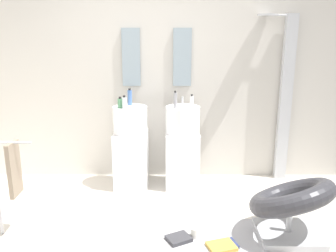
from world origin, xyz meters
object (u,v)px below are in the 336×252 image
(magazine_ochre, at_px, (220,246))
(soap_bottle_white, at_px, (190,101))
(coffee_mug, at_px, (194,232))
(soap_bottle_green, at_px, (119,103))
(magazine_charcoal, at_px, (177,238))
(soap_bottle_grey, at_px, (174,100))
(soap_bottle_blue, at_px, (128,97))
(lounge_chair, at_px, (290,202))
(shower_column, at_px, (283,95))
(magazine_navy, at_px, (223,245))
(soap_bottle_clear, at_px, (123,103))
(pedestal_sink_left, at_px, (130,147))
(pedestal_sink_right, at_px, (181,147))
(towel_rack, at_px, (10,172))

(magazine_ochre, xyz_separation_m, soap_bottle_white, (-0.19, 1.31, 1.04))
(coffee_mug, bearing_deg, soap_bottle_green, 125.80)
(magazine_charcoal, relative_size, soap_bottle_white, 1.36)
(soap_bottle_grey, bearing_deg, soap_bottle_green, -179.88)
(soap_bottle_blue, distance_m, soap_bottle_green, 0.20)
(lounge_chair, bearing_deg, shower_column, 77.20)
(shower_column, relative_size, magazine_navy, 8.91)
(coffee_mug, xyz_separation_m, soap_bottle_green, (-0.80, 1.11, 0.99))
(shower_column, height_order, soap_bottle_blue, shower_column)
(soap_bottle_white, distance_m, soap_bottle_clear, 0.77)
(soap_bottle_green, distance_m, soap_bottle_clear, 0.07)
(pedestal_sink_left, distance_m, soap_bottle_blue, 0.60)
(shower_column, distance_m, lounge_chair, 1.62)
(coffee_mug, bearing_deg, soap_bottle_grey, 98.60)
(magazine_navy, distance_m, magazine_charcoal, 0.41)
(shower_column, relative_size, soap_bottle_grey, 10.38)
(shower_column, bearing_deg, magazine_ochre, -121.03)
(soap_bottle_blue, xyz_separation_m, soap_bottle_green, (-0.09, -0.17, -0.03))
(pedestal_sink_left, relative_size, soap_bottle_white, 7.24)
(magazine_charcoal, height_order, soap_bottle_white, soap_bottle_white)
(soap_bottle_white, bearing_deg, magazine_charcoal, -98.44)
(soap_bottle_green, bearing_deg, soap_bottle_white, 2.19)
(pedestal_sink_right, bearing_deg, magazine_navy, -76.41)
(soap_bottle_blue, height_order, soap_bottle_green, soap_bottle_blue)
(magazine_ochre, xyz_separation_m, soap_bottle_green, (-1.02, 1.28, 1.03))
(towel_rack, xyz_separation_m, magazine_navy, (1.91, -0.22, -0.60))
(towel_rack, xyz_separation_m, magazine_ochre, (1.88, -0.25, -0.60))
(soap_bottle_white, relative_size, soap_bottle_grey, 0.77)
(magazine_navy, relative_size, soap_bottle_blue, 1.16)
(soap_bottle_white, relative_size, soap_bottle_clear, 1.01)
(soap_bottle_white, distance_m, soap_bottle_green, 0.82)
(magazine_ochre, height_order, soap_bottle_white, soap_bottle_white)
(soap_bottle_blue, bearing_deg, soap_bottle_white, -10.84)
(towel_rack, xyz_separation_m, soap_bottle_blue, (0.96, 1.20, 0.46))
(towel_rack, relative_size, soap_bottle_grey, 4.81)
(shower_column, relative_size, magazine_ochre, 8.73)
(lounge_chair, height_order, magazine_ochre, lounge_chair)
(soap_bottle_blue, relative_size, soap_bottle_white, 1.31)
(shower_column, xyz_separation_m, soap_bottle_blue, (-1.89, -0.16, 0.01))
(pedestal_sink_right, xyz_separation_m, soap_bottle_grey, (-0.09, -0.07, 0.59))
(soap_bottle_blue, height_order, soap_bottle_white, soap_bottle_blue)
(pedestal_sink_right, distance_m, towel_rack, 1.93)
(towel_rack, relative_size, magazine_ochre, 4.04)
(soap_bottle_white, xyz_separation_m, soap_bottle_grey, (-0.19, -0.03, 0.02))
(magazine_charcoal, relative_size, soap_bottle_grey, 1.04)
(shower_column, distance_m, soap_bottle_white, 1.20)
(pedestal_sink_left, relative_size, pedestal_sink_right, 1.00)
(towel_rack, bearing_deg, soap_bottle_clear, 47.29)
(soap_bottle_white, bearing_deg, soap_bottle_clear, -174.84)
(magazine_navy, distance_m, magazine_ochre, 0.04)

